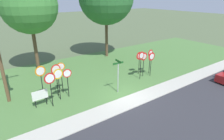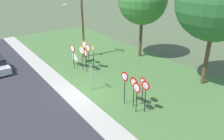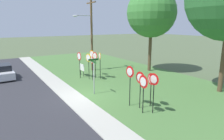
# 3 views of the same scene
# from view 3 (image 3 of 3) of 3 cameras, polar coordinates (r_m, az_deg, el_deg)

# --- Properties ---
(ground_plane) EXTENTS (160.00, 160.00, 0.00)m
(ground_plane) POSITION_cam_3_polar(r_m,az_deg,el_deg) (15.51, -7.98, -7.46)
(ground_plane) COLOR #4C5B3D
(road_asphalt) EXTENTS (44.00, 6.40, 0.01)m
(road_asphalt) POSITION_cam_3_polar(r_m,az_deg,el_deg) (14.42, -25.96, -10.27)
(road_asphalt) COLOR #2D2D33
(road_asphalt) RESTS_ON ground_plane
(sidewalk_strip) EXTENTS (44.00, 1.60, 0.06)m
(sidewalk_strip) POSITION_cam_3_polar(r_m,az_deg,el_deg) (15.21, -10.76, -7.85)
(sidewalk_strip) COLOR #ADAA9E
(sidewalk_strip) RESTS_ON ground_plane
(grass_median) EXTENTS (44.00, 12.00, 0.04)m
(grass_median) POSITION_cam_3_polar(r_m,az_deg,el_deg) (18.59, 9.20, -3.99)
(grass_median) COLOR #477038
(grass_median) RESTS_ON ground_plane
(stop_sign_near_left) EXTENTS (0.78, 0.14, 2.63)m
(stop_sign_near_left) POSITION_cam_3_polar(r_m,az_deg,el_deg) (20.07, -4.83, 3.10)
(stop_sign_near_left) COLOR black
(stop_sign_near_left) RESTS_ON grass_median
(stop_sign_near_right) EXTENTS (0.79, 0.12, 2.60)m
(stop_sign_near_right) POSITION_cam_3_polar(r_m,az_deg,el_deg) (20.34, -9.22, 3.05)
(stop_sign_near_right) COLOR black
(stop_sign_near_right) RESTS_ON grass_median
(stop_sign_far_left) EXTENTS (0.78, 0.18, 2.51)m
(stop_sign_far_left) POSITION_cam_3_polar(r_m,az_deg,el_deg) (19.87, -6.70, 2.70)
(stop_sign_far_left) COLOR black
(stop_sign_far_left) RESTS_ON grass_median
(stop_sign_far_center) EXTENTS (0.78, 0.14, 2.68)m
(stop_sign_far_center) POSITION_cam_3_polar(r_m,az_deg,el_deg) (21.10, -5.69, 3.66)
(stop_sign_far_center) COLOR black
(stop_sign_far_center) RESTS_ON grass_median
(stop_sign_far_right) EXTENTS (0.67, 0.12, 2.33)m
(stop_sign_far_right) POSITION_cam_3_polar(r_m,az_deg,el_deg) (19.29, -5.65, 1.93)
(stop_sign_far_right) COLOR black
(stop_sign_far_right) RESTS_ON grass_median
(stop_sign_center_tall) EXTENTS (0.64, 0.15, 2.60)m
(stop_sign_center_tall) POSITION_cam_3_polar(r_m,az_deg,el_deg) (19.78, -3.45, 2.78)
(stop_sign_center_tall) COLOR black
(stop_sign_center_tall) RESTS_ON grass_median
(yield_sign_near_left) EXTENTS (0.78, 0.11, 2.42)m
(yield_sign_near_left) POSITION_cam_3_polar(r_m,az_deg,el_deg) (12.80, 7.94, -3.14)
(yield_sign_near_left) COLOR black
(yield_sign_near_left) RESTS_ON grass_median
(yield_sign_near_right) EXTENTS (0.77, 0.14, 2.26)m
(yield_sign_near_right) POSITION_cam_3_polar(r_m,az_deg,el_deg) (13.22, 10.90, -3.34)
(yield_sign_near_right) COLOR black
(yield_sign_near_right) RESTS_ON grass_median
(yield_sign_far_left) EXTENTS (0.72, 0.13, 2.51)m
(yield_sign_far_left) POSITION_cam_3_polar(r_m,az_deg,el_deg) (12.17, 11.68, -3.84)
(yield_sign_far_left) COLOR black
(yield_sign_far_left) RESTS_ON grass_median
(yield_sign_far_right) EXTENTS (0.76, 0.11, 2.70)m
(yield_sign_far_right) POSITION_cam_3_polar(r_m,az_deg,el_deg) (13.07, 5.05, -1.75)
(yield_sign_far_right) COLOR black
(yield_sign_far_right) RESTS_ON grass_median
(yield_sign_center) EXTENTS (0.80, 0.10, 2.39)m
(yield_sign_center) POSITION_cam_3_polar(r_m,az_deg,el_deg) (12.11, 8.80, -4.22)
(yield_sign_center) COLOR black
(yield_sign_center) RESTS_ON grass_median
(street_name_post) EXTENTS (0.96, 0.82, 2.78)m
(street_name_post) POSITION_cam_3_polar(r_m,az_deg,el_deg) (15.46, -5.17, -0.84)
(street_name_post) COLOR #9EA0A8
(street_name_post) RESTS_ON grass_median
(utility_pole) EXTENTS (2.10, 2.32, 8.66)m
(utility_pole) POSITION_cam_3_polar(r_m,az_deg,el_deg) (23.33, -6.13, 11.21)
(utility_pole) COLOR brown
(utility_pole) RESTS_ON grass_median
(notice_board) EXTENTS (1.10, 0.07, 1.25)m
(notice_board) POSITION_cam_3_polar(r_m,az_deg,el_deg) (21.35, -8.51, 0.59)
(notice_board) COLOR black
(notice_board) RESTS_ON grass_median
(oak_tree_left) EXTENTS (5.47, 5.47, 9.29)m
(oak_tree_left) POSITION_cam_3_polar(r_m,az_deg,el_deg) (23.50, 11.11, 15.60)
(oak_tree_left) COLOR brown
(oak_tree_left) RESTS_ON grass_median
(parked_hatchback_near) EXTENTS (4.30, 2.00, 1.39)m
(parked_hatchback_near) POSITION_cam_3_polar(r_m,az_deg,el_deg) (23.16, -28.42, -0.45)
(parked_hatchback_near) COLOR silver
(parked_hatchback_near) RESTS_ON road_asphalt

